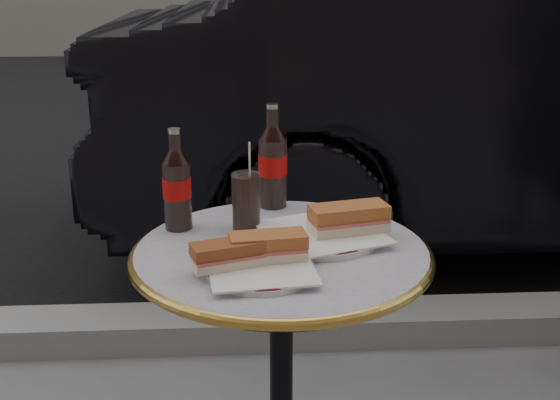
{
  "coord_description": "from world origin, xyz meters",
  "views": [
    {
      "loc": [
        -0.08,
        -1.33,
        1.29
      ],
      "look_at": [
        0.0,
        0.05,
        0.82
      ],
      "focal_mm": 45.0,
      "sensor_mm": 36.0,
      "label": 1
    }
  ],
  "objects": [
    {
      "name": "sandwich_left_b",
      "position": [
        -0.03,
        -0.09,
        0.77
      ],
      "size": [
        0.15,
        0.09,
        0.05
      ],
      "primitive_type": "cube",
      "rotation": [
        0.0,
        0.0,
        0.13
      ],
      "color": "#B35C2D",
      "rests_on": "plate_left"
    },
    {
      "name": "cola_bottle_right",
      "position": [
        -0.0,
        0.26,
        0.86
      ],
      "size": [
        0.09,
        0.09,
        0.25
      ],
      "primitive_type": null,
      "rotation": [
        0.0,
        0.0,
        -0.37
      ],
      "color": "black",
      "rests_on": "bistro_table"
    },
    {
      "name": "sandwich_left_a",
      "position": [
        -0.11,
        -0.11,
        0.77
      ],
      "size": [
        0.15,
        0.1,
        0.05
      ],
      "primitive_type": "cube",
      "rotation": [
        0.0,
        0.0,
        0.32
      ],
      "color": "brown",
      "rests_on": "plate_left"
    },
    {
      "name": "asphalt_road",
      "position": [
        0.0,
        5.0,
        0.0
      ],
      "size": [
        40.0,
        8.0,
        0.0
      ],
      "primitive_type": "cube",
      "color": "black",
      "rests_on": "ground"
    },
    {
      "name": "plate_right",
      "position": [
        0.09,
        0.05,
        0.74
      ],
      "size": [
        0.28,
        0.28,
        0.01
      ],
      "primitive_type": "cylinder",
      "rotation": [
        0.0,
        0.0,
        0.17
      ],
      "color": "silver",
      "rests_on": "bistro_table"
    },
    {
      "name": "cola_bottle_left",
      "position": [
        -0.22,
        0.13,
        0.85
      ],
      "size": [
        0.07,
        0.07,
        0.23
      ],
      "primitive_type": null,
      "rotation": [
        0.0,
        0.0,
        0.07
      ],
      "color": "black",
      "rests_on": "bistro_table"
    },
    {
      "name": "plate_left",
      "position": [
        -0.05,
        -0.12,
        0.74
      ],
      "size": [
        0.22,
        0.22,
        0.01
      ],
      "primitive_type": "cylinder",
      "rotation": [
        0.0,
        0.0,
        -0.06
      ],
      "color": "silver",
      "rests_on": "bistro_table"
    },
    {
      "name": "cola_glass",
      "position": [
        -0.07,
        0.11,
        0.8
      ],
      "size": [
        0.07,
        0.07,
        0.13
      ],
      "primitive_type": "cylinder",
      "rotation": [
        0.0,
        0.0,
        0.06
      ],
      "color": "black",
      "rests_on": "bistro_table"
    },
    {
      "name": "curb",
      "position": [
        0.0,
        0.9,
        0.05
      ],
      "size": [
        40.0,
        0.2,
        0.12
      ],
      "primitive_type": "cube",
      "color": "gray",
      "rests_on": "ground"
    },
    {
      "name": "bistro_table",
      "position": [
        0.0,
        0.0,
        0.37
      ],
      "size": [
        0.62,
        0.62,
        0.73
      ],
      "primitive_type": null,
      "color": "#BAB2C4",
      "rests_on": "ground"
    },
    {
      "name": "sandwich_right",
      "position": [
        0.14,
        0.05,
        0.77
      ],
      "size": [
        0.18,
        0.11,
        0.06
      ],
      "primitive_type": "cube",
      "rotation": [
        0.0,
        0.0,
        0.23
      ],
      "color": "#AD5D2C",
      "rests_on": "plate_right"
    }
  ]
}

